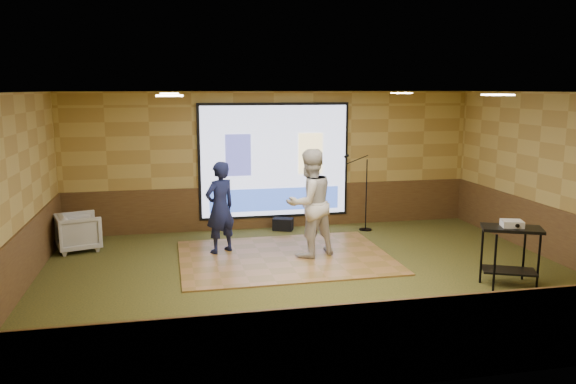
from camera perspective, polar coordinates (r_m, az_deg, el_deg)
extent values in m
plane|color=#293719|center=(9.32, 2.56, -8.68)|extent=(9.00, 9.00, 0.00)
cube|color=tan|center=(12.32, -1.42, 3.21)|extent=(9.00, 0.04, 3.00)
cube|color=tan|center=(5.70, 11.46, -5.56)|extent=(9.00, 0.04, 3.00)
cube|color=tan|center=(8.97, -26.46, -0.63)|extent=(0.04, 7.00, 3.00)
cube|color=tan|center=(10.96, 26.08, 1.23)|extent=(0.04, 7.00, 3.00)
cube|color=beige|center=(8.81, 2.72, 10.10)|extent=(9.00, 7.00, 0.04)
cube|color=#4B2D19|center=(12.48, -1.39, -1.48)|extent=(9.00, 0.04, 0.95)
cube|color=#4B2D19|center=(6.08, 11.02, -14.84)|extent=(9.00, 0.04, 0.95)
cube|color=#4B2D19|center=(9.19, -25.81, -6.91)|extent=(0.04, 7.00, 0.95)
cube|color=#4B2D19|center=(11.14, 25.58, -3.98)|extent=(0.04, 7.00, 0.95)
cube|color=black|center=(12.28, -1.38, 3.18)|extent=(3.32, 0.03, 2.52)
cube|color=#C8D3FE|center=(12.25, -1.36, 3.16)|extent=(3.20, 0.02, 2.40)
cube|color=#3E418A|center=(12.09, -5.08, 3.75)|extent=(0.55, 0.01, 0.90)
cube|color=#FADF91|center=(12.38, 2.31, 3.94)|extent=(0.55, 0.01, 0.90)
cube|color=blue|center=(12.37, -1.33, -0.76)|extent=(2.88, 0.01, 0.50)
cube|color=#FFE5BF|center=(10.33, -11.97, 9.77)|extent=(0.32, 0.32, 0.02)
cube|color=#FFE5BF|center=(11.23, 11.45, 9.82)|extent=(0.32, 0.32, 0.02)
cube|color=#FFE5BF|center=(7.03, -11.96, 9.56)|extent=(0.32, 0.32, 0.02)
cube|color=#FFE5BF|center=(8.29, 20.54, 9.23)|extent=(0.32, 0.32, 0.02)
cube|color=#9D6B39|center=(10.35, -0.31, -6.62)|extent=(3.82, 2.92, 0.03)
imported|color=#151B43|center=(10.48, -6.91, -1.56)|extent=(0.75, 0.67, 1.72)
imported|color=silver|center=(10.17, 2.21, -1.13)|extent=(1.17, 1.06, 1.97)
cylinder|color=black|center=(9.15, 20.27, -6.76)|extent=(0.04, 0.04, 0.89)
cylinder|color=black|center=(9.56, 24.12, -6.30)|extent=(0.04, 0.04, 0.89)
cylinder|color=black|center=(9.46, 19.07, -6.14)|extent=(0.04, 0.04, 0.89)
cylinder|color=black|center=(9.86, 22.85, -5.72)|extent=(0.04, 0.04, 0.89)
cube|color=black|center=(9.38, 21.80, -3.47)|extent=(0.89, 0.47, 0.05)
cube|color=black|center=(9.56, 21.52, -7.44)|extent=(0.80, 0.42, 0.03)
cube|color=silver|center=(9.38, 21.81, -3.00)|extent=(0.38, 0.34, 0.10)
cylinder|color=black|center=(12.46, 7.86, -3.79)|extent=(0.27, 0.27, 0.02)
cylinder|color=black|center=(12.29, 7.95, -0.31)|extent=(0.02, 0.02, 1.56)
cylinder|color=black|center=(12.10, 7.02, 3.27)|extent=(0.49, 0.02, 0.19)
cylinder|color=black|center=(12.01, 5.95, 3.64)|extent=(0.11, 0.05, 0.08)
imported|color=gray|center=(11.47, -20.52, -3.83)|extent=(0.97, 0.96, 0.71)
cube|color=black|center=(12.30, -0.51, -3.29)|extent=(0.50, 0.42, 0.26)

